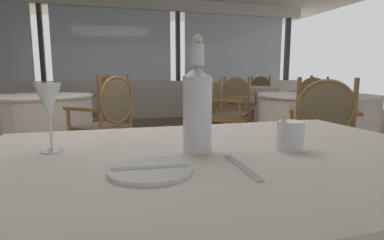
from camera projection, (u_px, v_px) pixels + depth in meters
ground_plane at (128, 193)px, 2.47m from camera, size 15.20×15.20×0.00m
window_wall_far at (115, 71)px, 6.49m from camera, size 9.17×0.14×2.64m
side_plate at (150, 170)px, 0.68m from camera, size 0.20×0.20×0.01m
butter_knife at (150, 168)px, 0.68m from camera, size 0.18×0.03×0.00m
dinner_fork at (242, 167)px, 0.72m from camera, size 0.03×0.21×0.00m
water_bottle at (197, 106)px, 0.85m from camera, size 0.08×0.08×0.33m
wine_glass at (49, 102)px, 0.84m from camera, size 0.08×0.08×0.20m
water_tumbler at (290, 135)px, 0.88m from camera, size 0.08×0.08×0.09m
background_table_0 at (41, 128)px, 3.36m from camera, size 1.16×1.16×0.76m
dining_chair_0_0 at (108, 118)px, 2.87m from camera, size 0.66×0.66×0.99m
dining_chair_0_1 at (104, 104)px, 4.22m from camera, size 0.66×0.66×0.99m
background_table_1 at (315, 127)px, 3.46m from camera, size 1.34×1.34×0.76m
dining_chair_1_0 at (323, 127)px, 2.41m from camera, size 0.66×0.64×0.96m
dining_chair_1_2 at (312, 103)px, 4.45m from camera, size 0.66×0.64×0.95m
dining_chair_1_3 at (224, 109)px, 3.81m from camera, size 0.64×0.66×0.92m
background_table_2 at (250, 106)px, 5.81m from camera, size 1.11×1.11×0.76m
dining_chair_2_0 at (238, 101)px, 4.89m from camera, size 0.66×0.65×0.95m
dining_chair_2_1 at (304, 98)px, 5.40m from camera, size 0.65×0.66×0.97m
dining_chair_2_2 at (259, 94)px, 6.68m from camera, size 0.66×0.65×0.96m
dining_chair_2_3 at (204, 95)px, 6.16m from camera, size 0.65×0.66×0.96m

